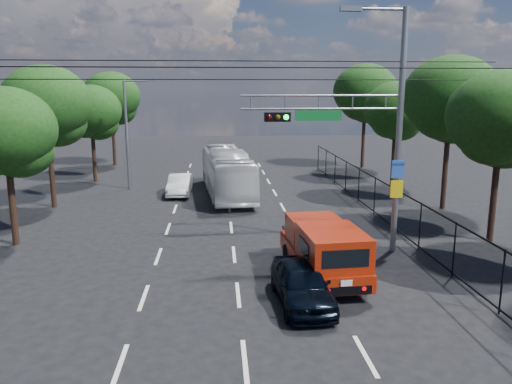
{
  "coord_description": "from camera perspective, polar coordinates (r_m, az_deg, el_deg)",
  "views": [
    {
      "loc": [
        -0.57,
        -11.06,
        6.48
      ],
      "look_at": [
        0.79,
        6.75,
        2.8
      ],
      "focal_mm": 35.0,
      "sensor_mm": 36.0,
      "label": 1
    }
  ],
  "objects": [
    {
      "name": "fence_right",
      "position": [
        25.22,
        14.65,
        -1.22
      ],
      "size": [
        0.06,
        34.03,
        2.0
      ],
      "color": "black",
      "rests_on": "ground"
    },
    {
      "name": "tree_left_d",
      "position": [
        37.18,
        -18.27,
        8.35
      ],
      "size": [
        4.2,
        4.2,
        6.83
      ],
      "color": "black",
      "rests_on": "ground"
    },
    {
      "name": "tree_left_c",
      "position": [
        29.57,
        -22.78,
        8.65
      ],
      "size": [
        4.8,
        4.8,
        7.8
      ],
      "color": "black",
      "rests_on": "ground"
    },
    {
      "name": "white_bus",
      "position": [
        31.18,
        -3.36,
        2.27
      ],
      "size": [
        3.31,
        10.33,
        2.83
      ],
      "primitive_type": "imported",
      "rotation": [
        0.0,
        0.0,
        0.09
      ],
      "color": "silver",
      "rests_on": "ground"
    },
    {
      "name": "ground",
      "position": [
        12.83,
        -1.29,
        -18.7
      ],
      "size": [
        120.0,
        120.0,
        0.0
      ],
      "primitive_type": "plane",
      "color": "black",
      "rests_on": "ground"
    },
    {
      "name": "tree_left_b",
      "position": [
        22.85,
        -26.62,
        5.66
      ],
      "size": [
        4.08,
        4.08,
        6.63
      ],
      "color": "black",
      "rests_on": "ground"
    },
    {
      "name": "red_pickup",
      "position": [
        17.6,
        7.68,
        -6.39
      ],
      "size": [
        2.34,
        5.49,
        1.99
      ],
      "color": "black",
      "rests_on": "ground"
    },
    {
      "name": "lane_markings",
      "position": [
        25.89,
        -2.97,
        -2.86
      ],
      "size": [
        6.12,
        38.0,
        0.01
      ],
      "color": "beige",
      "rests_on": "ground"
    },
    {
      "name": "streetlight_left",
      "position": [
        33.65,
        -14.31,
        6.96
      ],
      "size": [
        2.09,
        0.22,
        7.08
      ],
      "color": "slate",
      "rests_on": "ground"
    },
    {
      "name": "signal_mast",
      "position": [
        19.97,
        12.82,
        7.8
      ],
      "size": [
        6.43,
        0.39,
        9.5
      ],
      "color": "slate",
      "rests_on": "ground"
    },
    {
      "name": "white_van",
      "position": [
        31.56,
        -8.7,
        0.83
      ],
      "size": [
        1.43,
        3.87,
        1.26
      ],
      "primitive_type": "imported",
      "rotation": [
        0.0,
        0.0,
        -0.02
      ],
      "color": "silver",
      "rests_on": "ground"
    },
    {
      "name": "utility_wires",
      "position": [
        19.91,
        -2.8,
        13.8
      ],
      "size": [
        22.0,
        5.04,
        0.74
      ],
      "color": "black",
      "rests_on": "ground"
    },
    {
      "name": "navy_hatchback",
      "position": [
        15.58,
        5.27,
        -10.37
      ],
      "size": [
        1.74,
        3.91,
        1.31
      ],
      "primitive_type": "imported",
      "rotation": [
        0.0,
        0.0,
        0.05
      ],
      "color": "black",
      "rests_on": "ground"
    },
    {
      "name": "tree_right_c",
      "position": [
        28.88,
        21.34,
        9.38
      ],
      "size": [
        5.1,
        5.1,
        8.29
      ],
      "color": "black",
      "rests_on": "ground"
    },
    {
      "name": "tree_left_e",
      "position": [
        45.0,
        -16.16,
        9.99
      ],
      "size": [
        4.92,
        4.92,
        7.99
      ],
      "color": "black",
      "rests_on": "ground"
    },
    {
      "name": "tree_right_e",
      "position": [
        42.85,
        12.38,
        10.66
      ],
      "size": [
        5.28,
        5.28,
        8.58
      ],
      "color": "black",
      "rests_on": "ground"
    },
    {
      "name": "tree_right_b",
      "position": [
        23.33,
        26.21,
        6.96
      ],
      "size": [
        4.5,
        4.5,
        7.31
      ],
      "color": "black",
      "rests_on": "ground"
    },
    {
      "name": "tree_right_d",
      "position": [
        35.22,
        15.72,
        8.57
      ],
      "size": [
        4.32,
        4.32,
        7.02
      ],
      "color": "black",
      "rests_on": "ground"
    }
  ]
}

